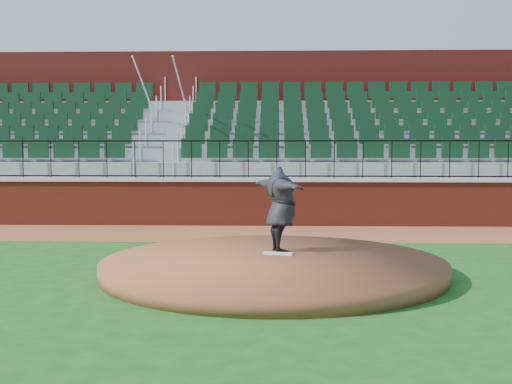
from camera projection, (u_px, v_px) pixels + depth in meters
ground at (253, 278)px, 10.30m from camera, size 90.00×90.00×0.00m
warning_track at (261, 233)px, 15.68m from camera, size 34.00×3.20×0.01m
field_wall at (263, 204)px, 17.24m from camera, size 34.00×0.35×1.20m
wall_cap at (263, 180)px, 17.19m from camera, size 34.00×0.45×0.10m
wall_railing at (263, 159)px, 17.15m from camera, size 34.00×0.05×1.00m
seating_stands at (264, 142)px, 19.83m from camera, size 34.00×5.10×4.60m
concourse_wall at (266, 130)px, 22.59m from camera, size 34.00×0.50×5.50m
pitchers_mound at (273, 266)px, 10.67m from camera, size 5.75×5.75×0.25m
pitching_rubber at (278, 253)px, 11.10m from camera, size 0.54×0.27×0.04m
pitcher at (281, 209)px, 11.41m from camera, size 1.23×1.93×1.53m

